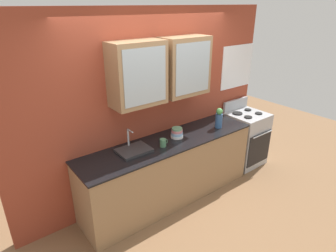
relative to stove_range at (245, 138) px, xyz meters
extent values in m
plane|color=brown|center=(-1.67, 0.00, -0.47)|extent=(10.00, 10.00, 0.00)
cube|color=#993D28|center=(-1.67, 0.37, 0.83)|extent=(4.03, 0.10, 2.60)
cube|color=#93704C|center=(-2.03, 0.15, 1.39)|extent=(0.67, 0.34, 0.76)
cube|color=#9EADB7|center=(-2.03, -0.02, 1.39)|extent=(0.57, 0.01, 0.65)
cube|color=#93704C|center=(-1.30, 0.15, 1.39)|extent=(0.67, 0.34, 0.76)
cube|color=#9EADB7|center=(-1.30, -0.02, 1.39)|extent=(0.57, 0.01, 0.65)
cube|color=white|center=(-0.01, 0.32, 1.19)|extent=(0.72, 0.01, 0.70)
cube|color=#93704C|center=(-1.67, 0.00, -0.02)|extent=(2.58, 0.62, 0.90)
cube|color=black|center=(-1.67, 0.00, 0.44)|extent=(2.60, 0.65, 0.02)
cube|color=#ADAFB5|center=(0.00, 0.00, -0.01)|extent=(0.62, 0.59, 0.92)
cube|color=black|center=(0.00, -0.30, -0.08)|extent=(0.57, 0.01, 0.55)
cylinder|color=#ADAFB5|center=(0.00, -0.33, 0.19)|extent=(0.49, 0.02, 0.02)
cube|color=#ADAFB5|center=(0.00, 0.27, 0.54)|extent=(0.58, 0.04, 0.18)
cylinder|color=black|center=(-0.14, -0.11, 0.46)|extent=(0.13, 0.13, 0.02)
cylinder|color=black|center=(0.14, -0.11, 0.46)|extent=(0.12, 0.12, 0.02)
cylinder|color=black|center=(-0.14, 0.11, 0.46)|extent=(0.16, 0.16, 0.02)
cylinder|color=black|center=(0.14, 0.11, 0.46)|extent=(0.11, 0.11, 0.02)
cube|color=#2D2D30|center=(-2.20, 0.05, 0.47)|extent=(0.41, 0.31, 0.03)
cylinder|color=#ADAFB5|center=(-2.20, 0.17, 0.59)|extent=(0.02, 0.02, 0.23)
cylinder|color=#ADAFB5|center=(-2.20, 0.11, 0.71)|extent=(0.02, 0.12, 0.02)
cylinder|color=white|center=(-1.52, 0.03, 0.47)|extent=(0.17, 0.17, 0.04)
cylinder|color=#8CB7E0|center=(-1.52, 0.03, 0.50)|extent=(0.16, 0.16, 0.05)
cylinder|color=#D87F84|center=(-1.52, 0.03, 0.54)|extent=(0.15, 0.15, 0.05)
cylinder|color=#669972|center=(-1.52, 0.03, 0.57)|extent=(0.14, 0.14, 0.04)
cylinder|color=#33598C|center=(-0.81, -0.08, 0.56)|extent=(0.10, 0.10, 0.21)
sphere|color=#4C994C|center=(-0.81, -0.08, 0.71)|extent=(0.09, 0.09, 0.09)
cylinder|color=#4C7F59|center=(-1.83, -0.07, 0.50)|extent=(0.08, 0.08, 0.10)
torus|color=#4C7F59|center=(-1.78, -0.07, 0.51)|extent=(0.06, 0.01, 0.06)
camera|label=1|loc=(-3.80, -2.72, 2.16)|focal=30.68mm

